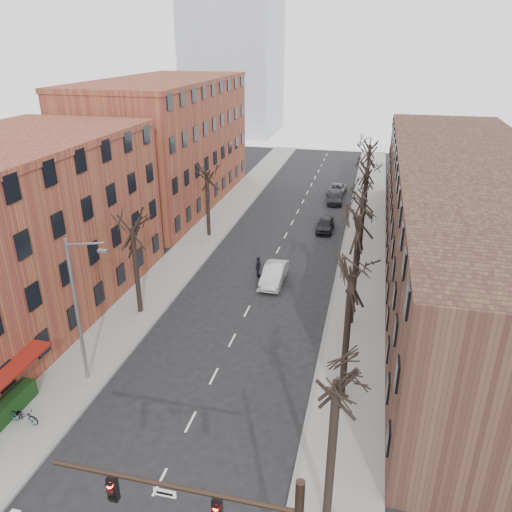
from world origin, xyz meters
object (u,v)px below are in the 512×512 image
Objects in this scene: silver_sedan at (274,274)px; parked_car_mid at (335,198)px; parked_car_near at (325,224)px; bicycle at (24,416)px.

silver_sedan reaches higher than parked_car_mid.
parked_car_near is 2.37× the size of bicycle.
parked_car_mid is at bearing -11.53° from bicycle.
parked_car_near is at bearing -94.34° from parked_car_mid.
bicycle is at bearing -115.83° from silver_sedan.
parked_car_mid is at bearing 82.91° from silver_sedan.
silver_sedan is at bearing -101.31° from parked_car_near.
silver_sedan is at bearing -100.88° from parked_car_mid.
parked_car_mid is (0.09, 10.06, -0.06)m from parked_car_near.
parked_car_near is at bearing -15.96° from bicycle.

